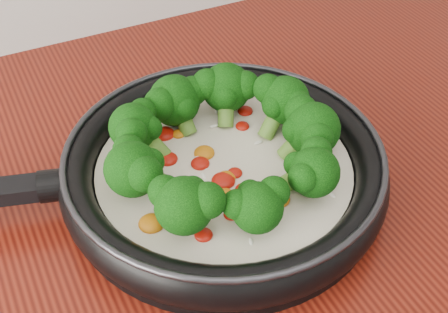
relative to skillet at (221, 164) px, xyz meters
name	(u,v)px	position (x,y,z in m)	size (l,w,h in m)	color
skillet	(221,164)	(0.00, 0.00, 0.00)	(0.58, 0.43, 0.10)	black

